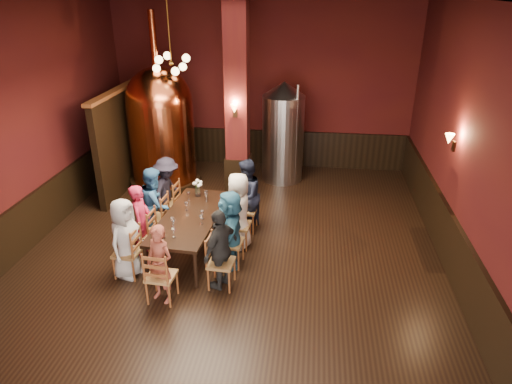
# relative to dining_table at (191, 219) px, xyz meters

# --- Properties ---
(room) EXTENTS (10.00, 10.02, 4.50)m
(room) POSITION_rel_dining_table_xyz_m (0.77, -0.17, 1.56)
(room) COLOR black
(room) RESTS_ON ground
(wainscot_right) EXTENTS (0.08, 9.90, 1.00)m
(wainscot_right) POSITION_rel_dining_table_xyz_m (4.73, -0.17, -0.19)
(wainscot_right) COLOR black
(wainscot_right) RESTS_ON ground
(wainscot_back) EXTENTS (7.90, 0.08, 1.00)m
(wainscot_back) POSITION_rel_dining_table_xyz_m (0.77, 4.79, -0.19)
(wainscot_back) COLOR black
(wainscot_back) RESTS_ON ground
(wainscot_left) EXTENTS (0.08, 9.90, 1.00)m
(wainscot_left) POSITION_rel_dining_table_xyz_m (-3.19, -0.17, -0.19)
(wainscot_left) COLOR black
(wainscot_left) RESTS_ON ground
(column) EXTENTS (0.58, 0.58, 4.50)m
(column) POSITION_rel_dining_table_xyz_m (0.47, 2.63, 1.56)
(column) COLOR #4D1510
(column) RESTS_ON ground
(partition) EXTENTS (0.22, 3.50, 2.40)m
(partition) POSITION_rel_dining_table_xyz_m (-2.43, 3.03, 0.51)
(partition) COLOR black
(partition) RESTS_ON ground
(pendant_cluster) EXTENTS (0.90, 0.90, 1.70)m
(pendant_cluster) POSITION_rel_dining_table_xyz_m (-1.03, 2.73, 2.41)
(pendant_cluster) COLOR #A57226
(pendant_cluster) RESTS_ON room
(sconce_wall) EXTENTS (0.20, 0.20, 0.36)m
(sconce_wall) POSITION_rel_dining_table_xyz_m (4.67, 0.63, 1.51)
(sconce_wall) COLOR black
(sconce_wall) RESTS_ON room
(sconce_column) EXTENTS (0.20, 0.20, 0.36)m
(sconce_column) POSITION_rel_dining_table_xyz_m (0.47, 2.33, 1.51)
(sconce_column) COLOR black
(sconce_column) RESTS_ON column
(dining_table) EXTENTS (1.15, 2.46, 0.75)m
(dining_table) POSITION_rel_dining_table_xyz_m (0.00, 0.00, 0.00)
(dining_table) COLOR black
(dining_table) RESTS_ON ground
(chair_0) EXTENTS (0.49, 0.49, 0.92)m
(chair_0) POSITION_rel_dining_table_xyz_m (-0.91, -0.94, -0.23)
(chair_0) COLOR brown
(chair_0) RESTS_ON ground
(person_0) EXTENTS (0.64, 0.81, 1.47)m
(person_0) POSITION_rel_dining_table_xyz_m (-0.91, -0.94, 0.05)
(person_0) COLOR #BDBDBD
(person_0) RESTS_ON ground
(chair_1) EXTENTS (0.49, 0.49, 0.92)m
(chair_1) POSITION_rel_dining_table_xyz_m (-0.87, -0.27, -0.23)
(chair_1) COLOR brown
(chair_1) RESTS_ON ground
(person_1) EXTENTS (0.38, 0.55, 1.44)m
(person_1) POSITION_rel_dining_table_xyz_m (-0.87, -0.27, 0.03)
(person_1) COLOR #BA1F42
(person_1) RESTS_ON ground
(chair_2) EXTENTS (0.49, 0.49, 0.92)m
(chair_2) POSITION_rel_dining_table_xyz_m (-0.83, 0.38, -0.23)
(chair_2) COLOR brown
(chair_2) RESTS_ON ground
(person_2) EXTENTS (0.51, 0.80, 1.52)m
(person_2) POSITION_rel_dining_table_xyz_m (-0.83, 0.38, 0.07)
(person_2) COLOR #2B5E91
(person_2) RESTS_ON ground
(chair_3) EXTENTS (0.49, 0.49, 0.92)m
(chair_3) POSITION_rel_dining_table_xyz_m (-0.78, 1.05, -0.23)
(chair_3) COLOR brown
(chair_3) RESTS_ON ground
(person_3) EXTENTS (0.65, 1.01, 1.48)m
(person_3) POSITION_rel_dining_table_xyz_m (-0.78, 1.05, 0.05)
(person_3) COLOR black
(person_3) RESTS_ON ground
(chair_4) EXTENTS (0.49, 0.49, 0.92)m
(chair_4) POSITION_rel_dining_table_xyz_m (0.78, -1.05, -0.23)
(chair_4) COLOR brown
(chair_4) RESTS_ON ground
(person_4) EXTENTS (0.68, 0.91, 1.44)m
(person_4) POSITION_rel_dining_table_xyz_m (0.78, -1.05, 0.03)
(person_4) COLOR black
(person_4) RESTS_ON ground
(chair_5) EXTENTS (0.49, 0.49, 0.92)m
(chair_5) POSITION_rel_dining_table_xyz_m (0.83, -0.38, -0.23)
(chair_5) COLOR brown
(chair_5) RESTS_ON ground
(person_5) EXTENTS (0.69, 1.42, 1.47)m
(person_5) POSITION_rel_dining_table_xyz_m (0.83, -0.38, 0.05)
(person_5) COLOR teal
(person_5) RESTS_ON ground
(chair_6) EXTENTS (0.49, 0.49, 0.92)m
(chair_6) POSITION_rel_dining_table_xyz_m (0.87, 0.27, -0.23)
(chair_6) COLOR brown
(chair_6) RESTS_ON ground
(person_6) EXTENTS (0.56, 0.79, 1.53)m
(person_6) POSITION_rel_dining_table_xyz_m (0.87, 0.27, 0.08)
(person_6) COLOR silver
(person_6) RESTS_ON ground
(chair_7) EXTENTS (0.49, 0.49, 0.92)m
(chair_7) POSITION_rel_dining_table_xyz_m (0.91, 0.94, -0.23)
(chair_7) COLOR brown
(chair_7) RESTS_ON ground
(person_7) EXTENTS (0.52, 0.81, 1.55)m
(person_7) POSITION_rel_dining_table_xyz_m (0.91, 0.94, 0.09)
(person_7) COLOR #181D30
(person_7) RESTS_ON ground
(chair_8) EXTENTS (0.49, 0.49, 0.92)m
(chair_8) POSITION_rel_dining_table_xyz_m (-0.10, -1.55, -0.23)
(chair_8) COLOR brown
(chair_8) RESTS_ON ground
(person_8) EXTENTS (0.58, 0.49, 1.35)m
(person_8) POSITION_rel_dining_table_xyz_m (-0.10, -1.55, -0.01)
(person_8) COLOR brown
(person_8) RESTS_ON ground
(copper_kettle) EXTENTS (2.05, 2.05, 4.21)m
(copper_kettle) POSITION_rel_dining_table_xyz_m (-1.50, 3.03, 0.85)
(copper_kettle) COLOR black
(copper_kettle) RESTS_ON ground
(steel_vessel) EXTENTS (1.34, 1.34, 2.56)m
(steel_vessel) POSITION_rel_dining_table_xyz_m (1.44, 3.78, 0.59)
(steel_vessel) COLOR #B2B2B7
(steel_vessel) RESTS_ON ground
(rose_vase) EXTENTS (0.21, 0.21, 0.36)m
(rose_vase) POSITION_rel_dining_table_xyz_m (-0.08, 0.87, 0.30)
(rose_vase) COLOR white
(rose_vase) RESTS_ON dining_table
(wine_glass_0) EXTENTS (0.07, 0.07, 0.17)m
(wine_glass_0) POSITION_rel_dining_table_xyz_m (-0.25, -0.86, 0.15)
(wine_glass_0) COLOR white
(wine_glass_0) RESTS_ON dining_table
(wine_glass_1) EXTENTS (0.07, 0.07, 0.17)m
(wine_glass_1) POSITION_rel_dining_table_xyz_m (-0.22, 0.65, 0.15)
(wine_glass_1) COLOR white
(wine_glass_1) RESTS_ON dining_table
(wine_glass_2) EXTENTS (0.07, 0.07, 0.17)m
(wine_glass_2) POSITION_rel_dining_table_xyz_m (0.27, -0.29, 0.15)
(wine_glass_2) COLOR white
(wine_glass_2) RESTS_ON dining_table
(wine_glass_3) EXTENTS (0.07, 0.07, 0.17)m
(wine_glass_3) POSITION_rel_dining_table_xyz_m (-0.22, -0.44, 0.15)
(wine_glass_3) COLOR white
(wine_glass_3) RESTS_ON dining_table
(wine_glass_4) EXTENTS (0.07, 0.07, 0.17)m
(wine_glass_4) POSITION_rel_dining_table_xyz_m (0.15, 0.65, 0.15)
(wine_glass_4) COLOR white
(wine_glass_4) RESTS_ON dining_table
(wine_glass_5) EXTENTS (0.07, 0.07, 0.17)m
(wine_glass_5) POSITION_rel_dining_table_xyz_m (-0.14, 0.20, 0.15)
(wine_glass_5) COLOR white
(wine_glass_5) RESTS_ON dining_table
(wine_glass_6) EXTENTS (0.07, 0.07, 0.17)m
(wine_glass_6) POSITION_rel_dining_table_xyz_m (-0.18, -0.51, 0.15)
(wine_glass_6) COLOR white
(wine_glass_6) RESTS_ON dining_table
(wine_glass_7) EXTENTS (0.07, 0.07, 0.17)m
(wine_glass_7) POSITION_rel_dining_table_xyz_m (0.12, 0.76, 0.15)
(wine_glass_7) COLOR white
(wine_glass_7) RESTS_ON dining_table
(wine_glass_8) EXTENTS (0.07, 0.07, 0.17)m
(wine_glass_8) POSITION_rel_dining_table_xyz_m (0.25, -0.10, 0.15)
(wine_glass_8) COLOR white
(wine_glass_8) RESTS_ON dining_table
(wine_glass_9) EXTENTS (0.07, 0.07, 0.17)m
(wine_glass_9) POSITION_rel_dining_table_xyz_m (-0.08, -0.82, 0.15)
(wine_glass_9) COLOR white
(wine_glass_9) RESTS_ON dining_table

